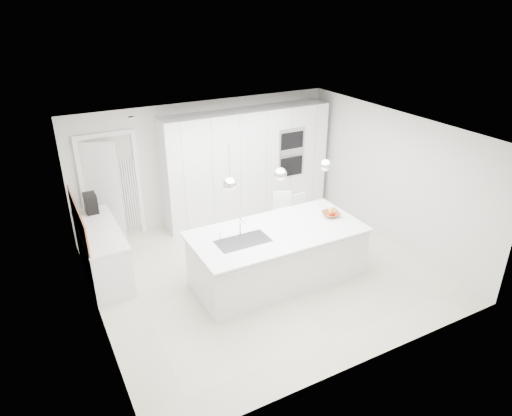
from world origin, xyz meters
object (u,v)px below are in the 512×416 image
fruit_bowl (331,214)px  bar_stool_left (285,221)px  espresso_machine (91,203)px  island_base (278,257)px  bar_stool_right (302,219)px

fruit_bowl → bar_stool_left: 0.99m
bar_stool_left → fruit_bowl: bearing=-43.2°
espresso_machine → bar_stool_left: (3.20, -1.32, -0.53)m
island_base → bar_stool_right: (1.06, 0.91, 0.05)m
fruit_bowl → bar_stool_right: 0.95m
bar_stool_left → espresso_machine: bearing=177.2°
fruit_bowl → espresso_machine: 4.20m
fruit_bowl → bar_stool_left: bearing=117.2°
espresso_machine → fruit_bowl: bearing=-30.9°
fruit_bowl → espresso_machine: espresso_machine is taller
fruit_bowl → bar_stool_right: (-0.03, 0.83, -0.46)m
bar_stool_left → bar_stool_right: (0.39, 0.03, -0.06)m
island_base → fruit_bowl: size_ratio=9.27×
island_base → fruit_bowl: fruit_bowl is taller
fruit_bowl → bar_stool_right: fruit_bowl is taller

